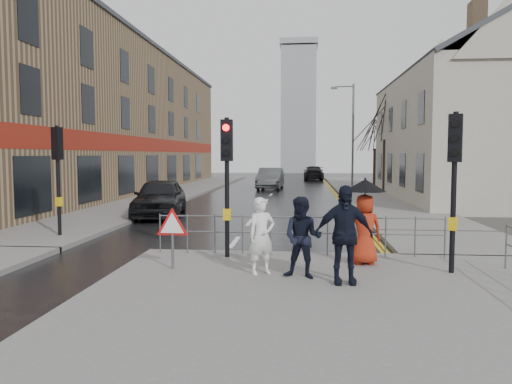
% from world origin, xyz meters
% --- Properties ---
extents(ground, '(120.00, 120.00, 0.00)m').
position_xyz_m(ground, '(0.00, 0.00, 0.00)').
color(ground, black).
rests_on(ground, ground).
extents(near_pavement, '(10.00, 9.00, 0.14)m').
position_xyz_m(near_pavement, '(3.00, -3.50, 0.07)').
color(near_pavement, '#605E5B').
rests_on(near_pavement, ground).
extents(left_pavement, '(4.00, 44.00, 0.14)m').
position_xyz_m(left_pavement, '(-6.50, 23.00, 0.07)').
color(left_pavement, '#605E5B').
rests_on(left_pavement, ground).
extents(right_pavement, '(4.00, 40.00, 0.14)m').
position_xyz_m(right_pavement, '(6.50, 25.00, 0.07)').
color(right_pavement, '#605E5B').
rests_on(right_pavement, ground).
extents(pavement_bridge_right, '(4.00, 4.20, 0.14)m').
position_xyz_m(pavement_bridge_right, '(6.50, 3.00, 0.07)').
color(pavement_bridge_right, '#605E5B').
rests_on(pavement_bridge_right, ground).
extents(building_left_terrace, '(8.00, 42.00, 10.00)m').
position_xyz_m(building_left_terrace, '(-12.00, 22.00, 5.00)').
color(building_left_terrace, '#866A4D').
rests_on(building_left_terrace, ground).
extents(building_right_cream, '(9.00, 16.40, 10.10)m').
position_xyz_m(building_right_cream, '(12.00, 18.00, 4.78)').
color(building_right_cream, '#B4AE9D').
rests_on(building_right_cream, ground).
extents(church_tower, '(5.00, 5.00, 18.00)m').
position_xyz_m(church_tower, '(1.50, 62.00, 9.00)').
color(church_tower, '#92959A').
rests_on(church_tower, ground).
extents(traffic_signal_near_left, '(0.28, 0.27, 3.40)m').
position_xyz_m(traffic_signal_near_left, '(0.20, 0.20, 2.46)').
color(traffic_signal_near_left, black).
rests_on(traffic_signal_near_left, near_pavement).
extents(traffic_signal_near_right, '(0.34, 0.33, 3.40)m').
position_xyz_m(traffic_signal_near_right, '(5.20, -1.00, 2.46)').
color(traffic_signal_near_right, black).
rests_on(traffic_signal_near_right, near_pavement).
extents(traffic_signal_far_left, '(0.34, 0.33, 3.40)m').
position_xyz_m(traffic_signal_far_left, '(-5.50, 3.00, 2.46)').
color(traffic_signal_far_left, black).
rests_on(traffic_signal_far_left, left_pavement).
extents(guard_railing_front, '(7.14, 0.04, 1.00)m').
position_xyz_m(guard_railing_front, '(1.95, 0.60, 0.86)').
color(guard_railing_front, '#595B5E').
rests_on(guard_railing_front, near_pavement).
extents(warning_sign, '(0.80, 0.07, 1.35)m').
position_xyz_m(warning_sign, '(-0.80, -1.21, 1.04)').
color(warning_sign, '#595B5E').
rests_on(warning_sign, near_pavement).
extents(street_lamp, '(1.83, 0.25, 8.00)m').
position_xyz_m(street_lamp, '(5.82, 28.00, 4.71)').
color(street_lamp, '#595B5E').
rests_on(street_lamp, right_pavement).
extents(tree_near, '(2.40, 2.40, 6.58)m').
position_xyz_m(tree_near, '(7.50, 22.00, 5.14)').
color(tree_near, '#31211B').
rests_on(tree_near, right_pavement).
extents(tree_far, '(2.40, 2.40, 5.64)m').
position_xyz_m(tree_far, '(8.00, 30.00, 4.42)').
color(tree_far, '#31211B').
rests_on(tree_far, right_pavement).
extents(pedestrian_a, '(0.70, 0.62, 1.62)m').
position_xyz_m(pedestrian_a, '(1.18, -1.49, 0.95)').
color(pedestrian_a, white).
rests_on(pedestrian_a, near_pavement).
extents(pedestrian_b, '(0.93, 0.80, 1.66)m').
position_xyz_m(pedestrian_b, '(2.04, -1.75, 0.97)').
color(pedestrian_b, black).
rests_on(pedestrian_b, near_pavement).
extents(pedestrian_with_umbrella, '(0.96, 0.96, 1.95)m').
position_xyz_m(pedestrian_with_umbrella, '(3.45, -0.33, 1.23)').
color(pedestrian_with_umbrella, '#A62913').
rests_on(pedestrian_with_umbrella, near_pavement).
extents(pedestrian_d, '(1.17, 0.57, 1.92)m').
position_xyz_m(pedestrian_d, '(2.83, -2.11, 1.10)').
color(pedestrian_d, black).
rests_on(pedestrian_d, near_pavement).
extents(car_parked, '(2.54, 5.02, 1.64)m').
position_xyz_m(car_parked, '(-4.00, 8.87, 0.82)').
color(car_parked, black).
rests_on(car_parked, ground).
extents(car_mid, '(1.93, 5.03, 1.64)m').
position_xyz_m(car_mid, '(-0.37, 26.22, 0.82)').
color(car_mid, '#444849').
rests_on(car_mid, ground).
extents(car_far, '(2.06, 5.00, 1.45)m').
position_xyz_m(car_far, '(3.25, 40.34, 0.72)').
color(car_far, black).
rests_on(car_far, ground).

